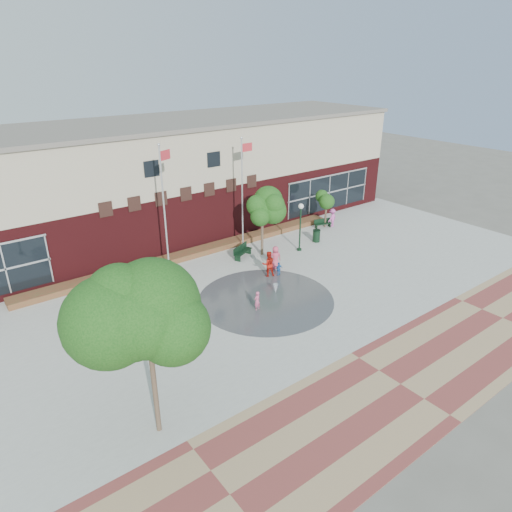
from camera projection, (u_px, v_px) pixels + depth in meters
ground at (298, 320)px, 26.06m from camera, size 120.00×120.00×0.00m
plaza_concrete at (256, 293)px, 28.97m from camera, size 46.00×18.00×0.01m
paver_band at (401, 384)px, 20.96m from camera, size 46.00×6.00×0.01m
splash_pad at (266, 299)px, 28.24m from camera, size 8.40×8.40×0.01m
library_building at (155, 180)px, 36.91m from camera, size 44.40×10.40×9.20m
flower_bed at (195, 255)px, 34.50m from camera, size 26.00×1.20×0.40m
flagpole_left at (165, 208)px, 28.80m from camera, size 0.99×0.50×9.07m
flagpole_right at (243, 189)px, 33.66m from camera, size 1.06×0.17×8.60m
lamp_left at (80, 309)px, 23.08m from camera, size 0.35×0.35×3.34m
lamp_right at (300, 222)px, 34.38m from camera, size 0.40×0.40×3.79m
bench_left at (146, 286)px, 29.32m from camera, size 1.73×0.88×0.84m
bench_mid at (243, 254)px, 33.97m from camera, size 1.96×1.28×0.96m
bench_right at (323, 225)px, 39.87m from camera, size 1.63×0.84×0.79m
trash_can at (316, 236)px, 36.78m from camera, size 0.62×0.62×1.02m
tree_big_left at (146, 314)px, 16.23m from camera, size 4.75×4.75×7.60m
tree_mid at (262, 210)px, 33.18m from camera, size 2.87×2.87×4.84m
tree_small_right at (326, 201)px, 39.24m from camera, size 1.89×1.89×3.23m
water_jet_a at (276, 294)px, 28.94m from camera, size 0.33×0.33×0.64m
water_jet_b at (258, 309)px, 27.15m from camera, size 0.18×0.18×0.41m
child_splash at (257, 301)px, 26.84m from camera, size 0.50×0.38×1.24m
adult_red at (268, 264)px, 30.87m from camera, size 1.09×0.98×1.83m
adult_pink at (275, 258)px, 31.98m from camera, size 0.96×0.78×1.70m
child_blue at (279, 269)px, 31.09m from camera, size 0.59×0.25×1.00m
person_bench at (332, 218)px, 39.93m from camera, size 1.16×0.82×1.63m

